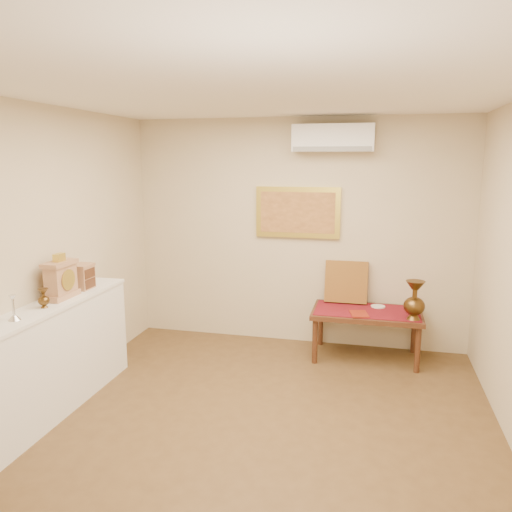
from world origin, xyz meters
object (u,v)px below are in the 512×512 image
(wooden_chest, at_px, (83,276))
(display_ledge, at_px, (52,358))
(low_table, at_px, (367,316))
(brass_urn_tall, at_px, (415,296))
(mantel_clock, at_px, (61,279))

(wooden_chest, bearing_deg, display_ledge, -90.12)
(low_table, bearing_deg, wooden_chest, -153.52)
(brass_urn_tall, bearing_deg, low_table, 156.59)
(brass_urn_tall, bearing_deg, display_ledge, -152.12)
(brass_urn_tall, height_order, mantel_clock, mantel_clock)
(display_ledge, height_order, wooden_chest, wooden_chest)
(wooden_chest, height_order, low_table, wooden_chest)
(mantel_clock, distance_m, low_table, 3.23)
(wooden_chest, bearing_deg, brass_urn_tall, 19.58)
(brass_urn_tall, distance_m, mantel_clock, 3.50)
(display_ledge, relative_size, low_table, 1.68)
(mantel_clock, bearing_deg, low_table, 31.99)
(display_ledge, bearing_deg, wooden_chest, 89.88)
(display_ledge, distance_m, wooden_chest, 0.82)
(wooden_chest, bearing_deg, mantel_clock, -90.64)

